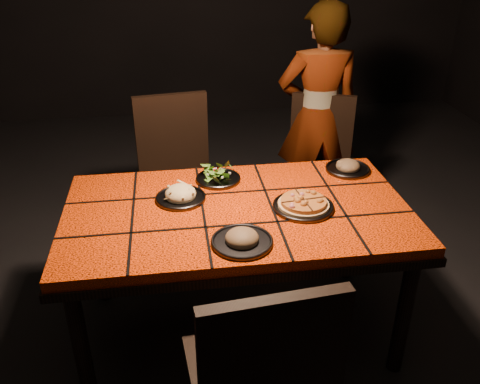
{
  "coord_description": "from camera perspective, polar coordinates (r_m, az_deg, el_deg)",
  "views": [
    {
      "loc": [
        -0.28,
        -2.03,
        1.93
      ],
      "look_at": [
        0.02,
        0.02,
        0.82
      ],
      "focal_mm": 38.0,
      "sensor_mm": 36.0,
      "label": 1
    }
  ],
  "objects": [
    {
      "name": "room_shell",
      "position": [
        2.09,
        -0.38,
        16.3
      ],
      "size": [
        6.04,
        7.04,
        3.08
      ],
      "color": "black",
      "rests_on": "ground"
    },
    {
      "name": "dining_table",
      "position": [
        2.41,
        -0.32,
        -3.4
      ],
      "size": [
        1.62,
        0.92,
        0.75
      ],
      "color": "#FF4208",
      "rests_on": "ground"
    },
    {
      "name": "chair_near",
      "position": [
        1.81,
        2.47,
        -20.11
      ],
      "size": [
        0.5,
        0.5,
        1.01
      ],
      "rotation": [
        0.0,
        0.0,
        3.24
      ],
      "color": "black",
      "rests_on": "ground"
    },
    {
      "name": "chair_far_left",
      "position": [
        3.2,
        -7.13,
        2.89
      ],
      "size": [
        0.51,
        0.51,
        1.0
      ],
      "rotation": [
        0.0,
        0.0,
        0.13
      ],
      "color": "black",
      "rests_on": "ground"
    },
    {
      "name": "chair_far_right",
      "position": [
        3.46,
        8.81,
        4.0
      ],
      "size": [
        0.54,
        0.54,
        0.93
      ],
      "rotation": [
        0.0,
        0.0,
        -0.38
      ],
      "color": "black",
      "rests_on": "ground"
    },
    {
      "name": "diner",
      "position": [
        3.49,
        8.74,
        8.32
      ],
      "size": [
        0.57,
        0.39,
        1.52
      ],
      "primitive_type": "imported",
      "rotation": [
        0.0,
        0.0,
        3.09
      ],
      "color": "brown",
      "rests_on": "ground"
    },
    {
      "name": "plate_pizza",
      "position": [
        2.37,
        7.13,
        -1.43
      ],
      "size": [
        0.28,
        0.28,
        0.04
      ],
      "color": "#333338",
      "rests_on": "dining_table"
    },
    {
      "name": "plate_pasta",
      "position": [
        2.44,
        -6.69,
        -0.4
      ],
      "size": [
        0.24,
        0.24,
        0.08
      ],
      "color": "#333338",
      "rests_on": "dining_table"
    },
    {
      "name": "plate_salad",
      "position": [
        2.6,
        -2.47,
        1.81
      ],
      "size": [
        0.23,
        0.23,
        0.07
      ],
      "color": "#333338",
      "rests_on": "dining_table"
    },
    {
      "name": "plate_mushroom_a",
      "position": [
        2.1,
        0.23,
        -5.29
      ],
      "size": [
        0.26,
        0.26,
        0.08
      ],
      "color": "#333338",
      "rests_on": "dining_table"
    },
    {
      "name": "plate_mushroom_b",
      "position": [
        2.77,
        12.02,
        2.78
      ],
      "size": [
        0.24,
        0.24,
        0.08
      ],
      "color": "#333338",
      "rests_on": "dining_table"
    }
  ]
}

